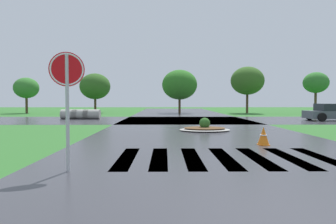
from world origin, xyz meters
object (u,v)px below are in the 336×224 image
median_island (205,128)px  car_dark_suv (333,113)px  stop_sign (67,83)px  drainage_pipe_stack (81,114)px  traffic_cone (263,136)px

median_island → car_dark_suv: 13.23m
stop_sign → car_dark_suv: bearing=30.4°
stop_sign → drainage_pipe_stack: size_ratio=0.83×
median_island → stop_sign: bearing=-116.0°
median_island → drainage_pipe_stack: size_ratio=0.82×
stop_sign → car_dark_suv: stop_sign is taller
drainage_pipe_stack → traffic_cone: drainage_pipe_stack is taller
car_dark_suv → traffic_cone: bearing=-128.9°
drainage_pipe_stack → traffic_cone: bearing=-53.5°
traffic_cone → median_island: bearing=106.6°
stop_sign → median_island: stop_sign is taller
car_dark_suv → stop_sign: bearing=-134.5°
car_dark_suv → traffic_cone: size_ratio=6.46×
car_dark_suv → traffic_cone: 15.52m
stop_sign → median_island: size_ratio=1.02×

